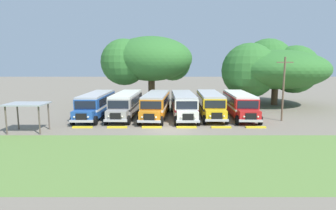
# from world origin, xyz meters

# --- Properties ---
(ground_plane) EXTENTS (220.00, 220.00, 0.00)m
(ground_plane) POSITION_xyz_m (0.00, 0.00, 0.00)
(ground_plane) COLOR slate
(foreground_grass_strip) EXTENTS (80.00, 11.65, 0.01)m
(foreground_grass_strip) POSITION_xyz_m (0.00, -7.93, 0.00)
(foreground_grass_strip) COLOR olive
(foreground_grass_strip) RESTS_ON ground_plane
(parked_bus_slot_0) EXTENTS (2.81, 10.86, 2.82)m
(parked_bus_slot_0) POSITION_xyz_m (-8.77, 6.87, 1.58)
(parked_bus_slot_0) COLOR #23519E
(parked_bus_slot_0) RESTS_ON ground_plane
(parked_bus_slot_1) EXTENTS (3.08, 10.89, 2.82)m
(parked_bus_slot_1) POSITION_xyz_m (-5.21, 7.13, 1.58)
(parked_bus_slot_1) COLOR #9E9993
(parked_bus_slot_1) RESTS_ON ground_plane
(parked_bus_slot_2) EXTENTS (3.43, 10.95, 2.82)m
(parked_bus_slot_2) POSITION_xyz_m (-1.55, 6.72, 1.58)
(parked_bus_slot_2) COLOR orange
(parked_bus_slot_2) RESTS_ON ground_plane
(parked_bus_slot_3) EXTENTS (2.93, 10.87, 2.82)m
(parked_bus_slot_3) POSITION_xyz_m (1.74, 6.73, 1.58)
(parked_bus_slot_3) COLOR silver
(parked_bus_slot_3) RESTS_ON ground_plane
(parked_bus_slot_4) EXTENTS (2.90, 10.87, 2.82)m
(parked_bus_slot_4) POSITION_xyz_m (5.03, 7.32, 1.58)
(parked_bus_slot_4) COLOR yellow
(parked_bus_slot_4) RESTS_ON ground_plane
(parked_bus_slot_5) EXTENTS (3.08, 10.89, 2.82)m
(parked_bus_slot_5) POSITION_xyz_m (8.54, 7.05, 1.58)
(parked_bus_slot_5) COLOR red
(parked_bus_slot_5) RESTS_ON ground_plane
(curb_wheelstop_0) EXTENTS (2.00, 0.36, 0.15)m
(curb_wheelstop_0) POSITION_xyz_m (-8.66, 0.78, 0.07)
(curb_wheelstop_0) COLOR yellow
(curb_wheelstop_0) RESTS_ON ground_plane
(curb_wheelstop_1) EXTENTS (2.00, 0.36, 0.15)m
(curb_wheelstop_1) POSITION_xyz_m (-5.20, 0.78, 0.07)
(curb_wheelstop_1) COLOR yellow
(curb_wheelstop_1) RESTS_ON ground_plane
(curb_wheelstop_2) EXTENTS (2.00, 0.36, 0.15)m
(curb_wheelstop_2) POSITION_xyz_m (-1.73, 0.78, 0.07)
(curb_wheelstop_2) COLOR yellow
(curb_wheelstop_2) RESTS_ON ground_plane
(curb_wheelstop_3) EXTENTS (2.00, 0.36, 0.15)m
(curb_wheelstop_3) POSITION_xyz_m (1.73, 0.78, 0.07)
(curb_wheelstop_3) COLOR yellow
(curb_wheelstop_3) RESTS_ON ground_plane
(curb_wheelstop_4) EXTENTS (2.00, 0.36, 0.15)m
(curb_wheelstop_4) POSITION_xyz_m (5.20, 0.78, 0.07)
(curb_wheelstop_4) COLOR yellow
(curb_wheelstop_4) RESTS_ON ground_plane
(curb_wheelstop_5) EXTENTS (2.00, 0.36, 0.15)m
(curb_wheelstop_5) POSITION_xyz_m (8.66, 0.78, 0.07)
(curb_wheelstop_5) COLOR yellow
(curb_wheelstop_5) RESTS_ON ground_plane
(broad_shade_tree) EXTENTS (13.87, 11.90, 10.53)m
(broad_shade_tree) POSITION_xyz_m (-3.15, 17.68, 6.85)
(broad_shade_tree) COLOR brown
(broad_shade_tree) RESTS_ON ground_plane
(secondary_tree) EXTENTS (16.16, 15.61, 10.46)m
(secondary_tree) POSITION_xyz_m (16.11, 17.25, 5.60)
(secondary_tree) COLOR brown
(secondary_tree) RESTS_ON ground_plane
(utility_pole) EXTENTS (1.80, 0.20, 7.10)m
(utility_pole) POSITION_xyz_m (12.65, 4.30, 3.79)
(utility_pole) COLOR brown
(utility_pole) RESTS_ON ground_plane
(waiting_shelter) EXTENTS (3.60, 2.60, 2.72)m
(waiting_shelter) POSITION_xyz_m (-13.22, -0.78, 2.45)
(waiting_shelter) COLOR brown
(waiting_shelter) RESTS_ON ground_plane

